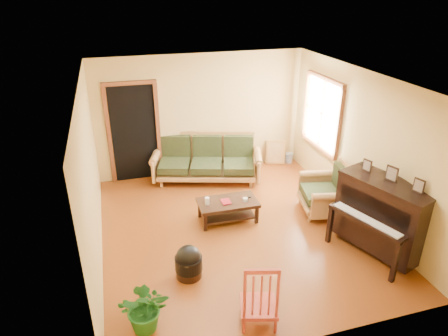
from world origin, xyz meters
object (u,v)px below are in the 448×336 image
object	(u,v)px
piano	(382,217)
red_chair	(259,291)
coffee_table	(228,211)
potted_plant	(146,307)
armchair	(324,189)
footstool	(189,265)
ceramic_crock	(289,158)
sofa	(207,159)

from	to	relation	value
piano	red_chair	bearing A→B (deg)	-178.94
coffee_table	potted_plant	xyz separation A→B (m)	(-1.67, -2.10, 0.15)
armchair	footstool	world-z (taller)	armchair
red_chair	potted_plant	xyz separation A→B (m)	(-1.35, 0.27, -0.15)
footstool	potted_plant	distance (m)	1.07
coffee_table	red_chair	world-z (taller)	red_chair
coffee_table	piano	distance (m)	2.56
red_chair	potted_plant	world-z (taller)	red_chair
coffee_table	potted_plant	bearing A→B (deg)	-128.45
coffee_table	ceramic_crock	distance (m)	2.91
piano	footstool	world-z (taller)	piano
coffee_table	potted_plant	world-z (taller)	potted_plant
footstool	coffee_table	bearing A→B (deg)	52.88
armchair	red_chair	size ratio (longest dim) A/B	0.97
sofa	piano	xyz separation A→B (m)	(2.00, -3.17, 0.13)
coffee_table	ceramic_crock	world-z (taller)	coffee_table
sofa	piano	world-z (taller)	piano
sofa	footstool	bearing A→B (deg)	-91.89
red_chair	armchair	bearing A→B (deg)	61.12
sofa	ceramic_crock	size ratio (longest dim) A/B	10.00
piano	sofa	bearing A→B (deg)	103.12
ceramic_crock	sofa	bearing A→B (deg)	-170.52
sofa	red_chair	size ratio (longest dim) A/B	2.33
footstool	red_chair	world-z (taller)	red_chair
ceramic_crock	armchair	bearing A→B (deg)	-98.65
armchair	footstool	distance (m)	2.97
potted_plant	coffee_table	bearing A→B (deg)	51.55
piano	coffee_table	bearing A→B (deg)	124.13
red_chair	ceramic_crock	world-z (taller)	red_chair
piano	red_chair	world-z (taller)	piano
armchair	piano	size ratio (longest dim) A/B	0.68
coffee_table	potted_plant	size ratio (longest dim) A/B	1.56
sofa	red_chair	bearing A→B (deg)	-77.88
armchair	potted_plant	size ratio (longest dim) A/B	1.40
sofa	red_chair	world-z (taller)	same
red_chair	sofa	bearing A→B (deg)	100.30
armchair	ceramic_crock	size ratio (longest dim) A/B	4.17
coffee_table	piano	world-z (taller)	piano
sofa	potted_plant	distance (m)	4.12
piano	red_chair	distance (m)	2.49
sofa	coffee_table	xyz separation A→B (m)	(-0.03, -1.65, -0.29)
ceramic_crock	coffee_table	bearing A→B (deg)	-136.51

